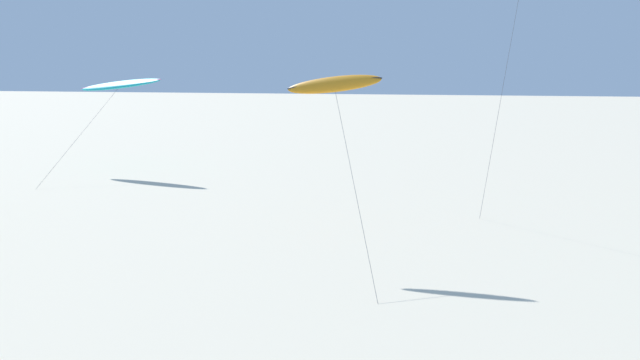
% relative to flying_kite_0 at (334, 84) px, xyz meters
% --- Properties ---
extents(flying_kite_0, '(5.05, 9.38, 8.34)m').
position_rel_flying_kite_0_xyz_m(flying_kite_0, '(0.00, 0.00, 0.00)').
color(flying_kite_0, orange).
rests_on(flying_kite_0, ground).
extents(flying_kite_1, '(7.58, 10.89, 7.38)m').
position_rel_flying_kite_0_xyz_m(flying_kite_1, '(-19.03, 18.29, -1.05)').
color(flying_kite_1, '#19B2B7').
rests_on(flying_kite_1, ground).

